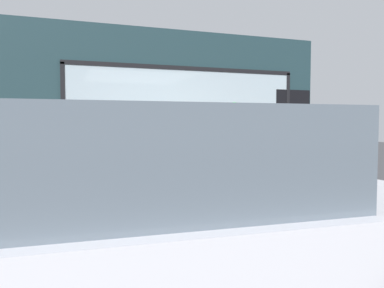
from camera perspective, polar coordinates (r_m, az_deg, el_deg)
The scene contains 7 objects.
ground_plane at distance 5.65m, azimuth 0.24°, elevation -10.37°, with size 40.00×40.00×0.00m, color #38383A.
shopfront_facade at distance 7.82m, azimuth -4.97°, elevation 5.31°, with size 7.46×0.29×3.26m.
display_table_left at distance 6.29m, azimuth -16.06°, elevation -2.47°, with size 2.64×0.64×0.90m.
display_table_right at distance 7.11m, azimuth 8.88°, elevation -1.61°, with size 2.64×0.75×0.91m.
person_browsing at distance 6.37m, azimuth 6.43°, elevation 0.09°, with size 0.24×0.66×1.68m.
small_dog at distance 6.07m, azimuth 4.87°, elevation -6.90°, with size 0.37×0.57×0.39m.
parked_car at distance 2.39m, azimuth -11.23°, elevation -10.87°, with size 4.41×2.08×1.41m.
Camera 1 is at (-1.82, -5.19, 1.32)m, focal length 35.00 mm.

